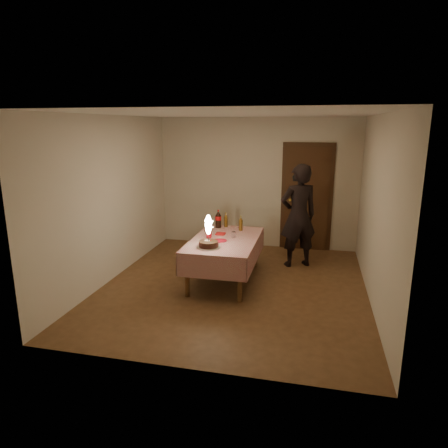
# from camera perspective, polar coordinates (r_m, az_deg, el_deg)

# --- Properties ---
(ground) EXTENTS (4.00, 4.50, 0.01)m
(ground) POSITION_cam_1_polar(r_m,az_deg,el_deg) (6.31, 1.45, -8.83)
(ground) COLOR brown
(ground) RESTS_ON ground
(room_shell) EXTENTS (4.04, 4.54, 2.62)m
(room_shell) POSITION_cam_1_polar(r_m,az_deg,el_deg) (5.94, 2.02, 6.30)
(room_shell) COLOR beige
(room_shell) RESTS_ON ground
(dining_table) EXTENTS (1.02, 1.72, 0.70)m
(dining_table) POSITION_cam_1_polar(r_m,az_deg,el_deg) (6.34, 0.10, -2.95)
(dining_table) COLOR brown
(dining_table) RESTS_ON ground
(birthday_cake) EXTENTS (0.36, 0.36, 0.49)m
(birthday_cake) POSITION_cam_1_polar(r_m,az_deg,el_deg) (5.86, -2.23, -2.23)
(birthday_cake) COLOR white
(birthday_cake) RESTS_ON dining_table
(red_plate) EXTENTS (0.22, 0.22, 0.01)m
(red_plate) POSITION_cam_1_polar(r_m,az_deg,el_deg) (6.20, -0.61, -2.38)
(red_plate) COLOR #B40C20
(red_plate) RESTS_ON dining_table
(red_cup) EXTENTS (0.08, 0.08, 0.10)m
(red_cup) POSITION_cam_1_polar(r_m,az_deg,el_deg) (6.36, -2.16, -1.53)
(red_cup) COLOR #B70C18
(red_cup) RESTS_ON dining_table
(clear_cup) EXTENTS (0.07, 0.07, 0.09)m
(clear_cup) POSITION_cam_1_polar(r_m,az_deg,el_deg) (6.39, 1.40, -1.51)
(clear_cup) COLOR white
(clear_cup) RESTS_ON dining_table
(napkin_stack) EXTENTS (0.15, 0.15, 0.02)m
(napkin_stack) POSITION_cam_1_polar(r_m,az_deg,el_deg) (6.56, -0.51, -1.41)
(napkin_stack) COLOR #A61313
(napkin_stack) RESTS_ON dining_table
(cola_bottle) EXTENTS (0.10, 0.10, 0.32)m
(cola_bottle) POSITION_cam_1_polar(r_m,az_deg,el_deg) (6.96, -0.82, 0.71)
(cola_bottle) COLOR black
(cola_bottle) RESTS_ON dining_table
(amber_bottle_left) EXTENTS (0.06, 0.06, 0.25)m
(amber_bottle_left) POSITION_cam_1_polar(r_m,az_deg,el_deg) (7.02, 0.27, 0.55)
(amber_bottle_left) COLOR #56370E
(amber_bottle_left) RESTS_ON dining_table
(amber_bottle_right) EXTENTS (0.06, 0.06, 0.25)m
(amber_bottle_right) POSITION_cam_1_polar(r_m,az_deg,el_deg) (6.78, 2.40, 0.04)
(amber_bottle_right) COLOR #56370E
(amber_bottle_right) RESTS_ON dining_table
(photographer) EXTENTS (0.79, 0.68, 1.81)m
(photographer) POSITION_cam_1_polar(r_m,az_deg,el_deg) (7.06, 10.57, 1.16)
(photographer) COLOR black
(photographer) RESTS_ON ground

